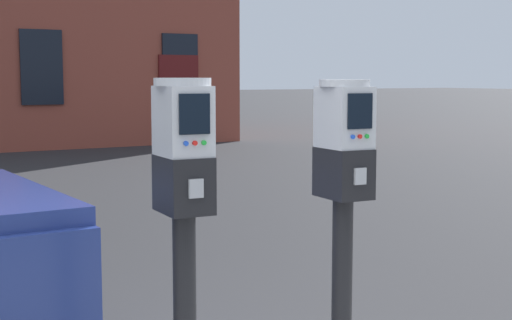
# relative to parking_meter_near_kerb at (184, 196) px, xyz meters

# --- Properties ---
(parking_meter_near_kerb) EXTENTS (0.23, 0.26, 1.44)m
(parking_meter_near_kerb) POSITION_rel_parking_meter_near_kerb_xyz_m (0.00, 0.00, 0.00)
(parking_meter_near_kerb) COLOR black
(parking_meter_near_kerb) RESTS_ON sidewalk_slab
(parking_meter_twin_adjacent) EXTENTS (0.23, 0.26, 1.43)m
(parking_meter_twin_adjacent) POSITION_rel_parking_meter_near_kerb_xyz_m (0.76, -0.00, -0.01)
(parking_meter_twin_adjacent) COLOR black
(parking_meter_twin_adjacent) RESTS_ON sidewalk_slab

